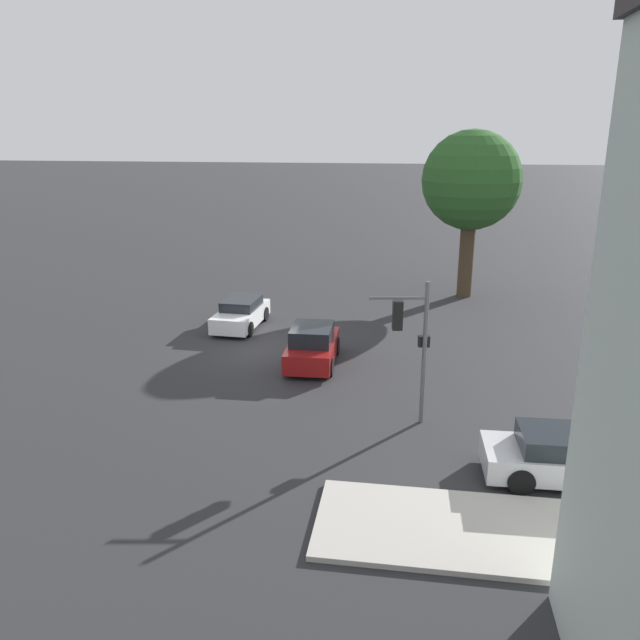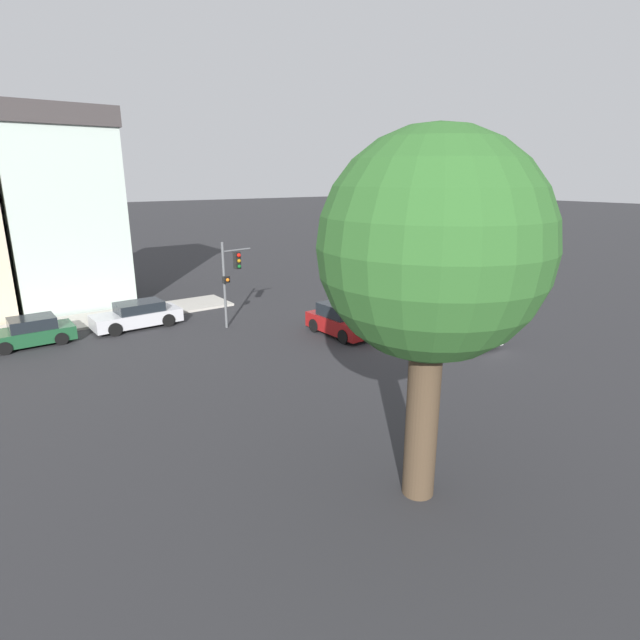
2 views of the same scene
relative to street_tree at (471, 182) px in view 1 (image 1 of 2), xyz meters
The scene contains 6 objects.
ground_plane 15.13m from the street_tree, 40.32° to the right, with size 300.00×300.00×0.00m, color #28282B.
street_tree is the anchor object (origin of this frame).
traffic_signal 16.88m from the street_tree, ahead, with size 0.72×1.89×4.61m.
crossing_car_0 14.27m from the street_tree, 55.48° to the right, with size 4.06×2.00×1.36m.
crossing_car_1 14.60m from the street_tree, 29.73° to the right, with size 3.92×1.96×1.61m.
parked_car_0 20.03m from the street_tree, ahead, with size 2.01×4.58×1.39m.
Camera 1 is at (24.20, 5.97, 8.99)m, focal length 35.00 mm.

